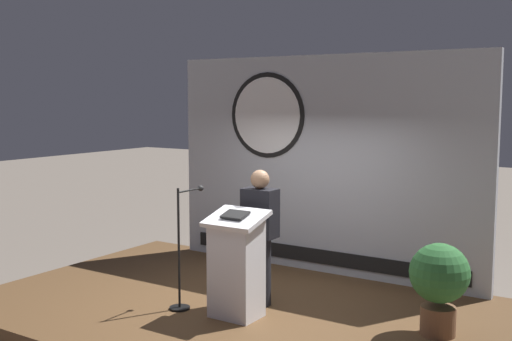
{
  "coord_description": "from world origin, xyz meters",
  "views": [
    {
      "loc": [
        3.95,
        -5.93,
        2.73
      ],
      "look_at": [
        0.07,
        0.06,
        1.9
      ],
      "focal_mm": 44.4,
      "sensor_mm": 36.0,
      "label": 1
    }
  ],
  "objects_px": {
    "potted_plant": "(439,280)",
    "speaker_person": "(260,237)",
    "podium": "(236,266)",
    "microphone_stand": "(182,266)"
  },
  "relations": [
    {
      "from": "speaker_person",
      "to": "microphone_stand",
      "type": "height_order",
      "value": "speaker_person"
    },
    {
      "from": "potted_plant",
      "to": "speaker_person",
      "type": "bearing_deg",
      "value": -174.49
    },
    {
      "from": "speaker_person",
      "to": "potted_plant",
      "type": "relative_size",
      "value": 1.67
    },
    {
      "from": "podium",
      "to": "speaker_person",
      "type": "height_order",
      "value": "speaker_person"
    },
    {
      "from": "potted_plant",
      "to": "microphone_stand",
      "type": "bearing_deg",
      "value": -164.34
    },
    {
      "from": "speaker_person",
      "to": "potted_plant",
      "type": "xyz_separation_m",
      "value": [
        2.04,
        0.2,
        -0.24
      ]
    },
    {
      "from": "podium",
      "to": "microphone_stand",
      "type": "bearing_deg",
      "value": -172.55
    },
    {
      "from": "microphone_stand",
      "to": "podium",
      "type": "bearing_deg",
      "value": 7.45
    },
    {
      "from": "podium",
      "to": "microphone_stand",
      "type": "relative_size",
      "value": 0.85
    },
    {
      "from": "speaker_person",
      "to": "microphone_stand",
      "type": "distance_m",
      "value": 0.96
    }
  ]
}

